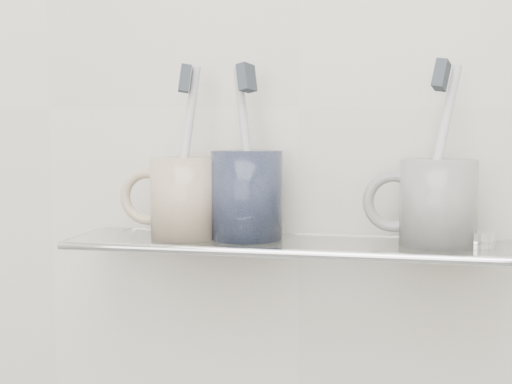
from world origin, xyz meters
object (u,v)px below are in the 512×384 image
(mug_center, at_px, (247,195))
(mug_right, at_px, (438,203))
(shelf_glass, at_px, (290,244))
(mug_left, at_px, (186,197))

(mug_center, bearing_deg, mug_right, 5.41)
(mug_center, relative_size, mug_right, 1.09)
(shelf_glass, bearing_deg, mug_center, 174.36)
(shelf_glass, bearing_deg, mug_right, 1.80)
(mug_left, distance_m, mug_right, 0.28)
(mug_right, bearing_deg, mug_center, -157.51)
(mug_left, bearing_deg, mug_right, 4.73)
(mug_right, bearing_deg, mug_left, -157.51)
(shelf_glass, bearing_deg, mug_left, 177.65)
(shelf_glass, distance_m, mug_left, 0.13)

